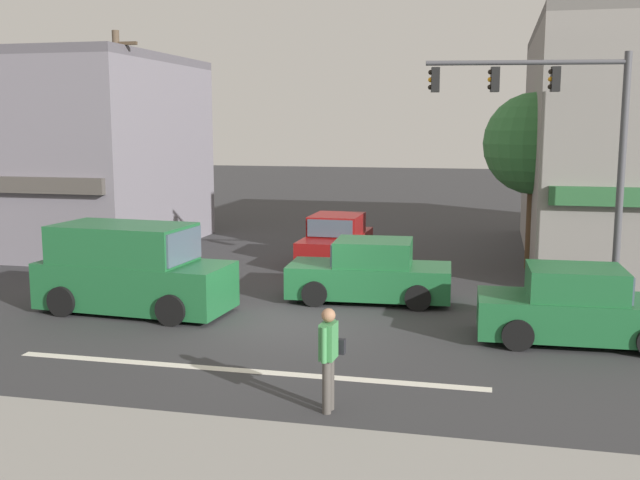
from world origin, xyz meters
The scene contains 11 objects.
ground_plane centered at (0.00, 0.00, 0.00)m, with size 120.00×120.00×0.00m, color #333335.
lane_marking_stripe centered at (0.00, -3.50, 0.00)m, with size 9.00×0.24×0.01m, color silver.
building_left_block centered at (-12.42, 8.71, 3.44)m, with size 11.24×8.53×6.88m.
street_tree centered at (5.59, 7.85, 3.86)m, with size 3.11×3.11×5.44m.
utility_pole_near_left centered at (-7.13, 5.68, 3.81)m, with size 1.40×0.22×7.33m.
traffic_light_mast centered at (6.14, 3.29, 4.30)m, with size 4.85×0.85×6.20m.
sedan_crossing_leftbound centered at (1.42, 2.45, 0.71)m, with size 4.19×2.06×1.58m.
van_approaching_near centered at (-3.99, 0.09, 1.01)m, with size 4.72×2.28×2.11m.
sedan_waiting_far centered at (-0.49, 7.33, 0.71)m, with size 1.93×4.13×1.58m.
sedan_parked_curbside centered at (6.20, -0.19, 0.71)m, with size 4.16×2.00×1.58m.
pedestrian_foreground_with_bag centered at (1.98, -5.03, 0.95)m, with size 0.33×0.67×1.67m.
Camera 1 is at (4.39, -16.04, 4.50)m, focal length 42.00 mm.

